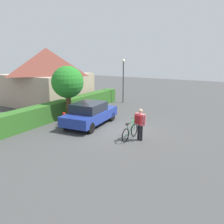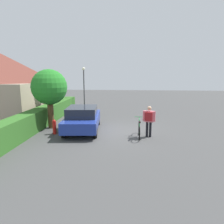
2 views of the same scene
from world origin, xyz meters
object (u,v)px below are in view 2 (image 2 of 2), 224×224
(parked_car_near, at_px, (83,118))
(tree_kerbside, at_px, (49,88))
(bicycle, at_px, (139,130))
(person_rider, at_px, (149,119))
(street_lamp, at_px, (84,82))
(fire_hydrant, at_px, (54,127))

(parked_car_near, distance_m, tree_kerbside, 2.74)
(bicycle, bearing_deg, person_rider, -78.90)
(street_lamp, bearing_deg, parked_car_near, -168.51)
(person_rider, bearing_deg, tree_kerbside, 76.56)
(street_lamp, relative_size, fire_hydrant, 4.77)
(tree_kerbside, bearing_deg, parked_car_near, -102.58)
(street_lamp, bearing_deg, fire_hydrant, -179.64)
(bicycle, xyz_separation_m, person_rider, (0.10, -0.49, 0.60))
(bicycle, height_order, street_lamp, street_lamp)
(parked_car_near, bearing_deg, bicycle, -107.49)
(person_rider, xyz_separation_m, street_lamp, (8.13, 5.19, 1.53))
(person_rider, distance_m, tree_kerbside, 6.14)
(person_rider, bearing_deg, bicycle, 101.10)
(street_lamp, height_order, tree_kerbside, street_lamp)
(bicycle, relative_size, tree_kerbside, 0.48)
(person_rider, relative_size, tree_kerbside, 0.46)
(fire_hydrant, bearing_deg, person_rider, -91.55)
(person_rider, distance_m, fire_hydrant, 5.17)
(tree_kerbside, bearing_deg, person_rider, -103.44)
(street_lamp, bearing_deg, person_rider, -147.45)
(person_rider, distance_m, street_lamp, 9.76)
(street_lamp, xyz_separation_m, tree_kerbside, (-6.74, 0.61, -0.06))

